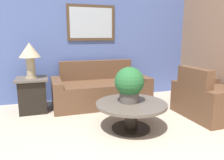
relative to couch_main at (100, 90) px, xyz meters
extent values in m
cube|color=#5166A8|center=(-0.20, 0.56, 1.00)|extent=(6.96, 0.06, 2.60)
cube|color=#4C3823|center=(-0.06, 0.52, 1.39)|extent=(1.05, 0.03, 0.76)
cube|color=#B2BCC6|center=(-0.06, 0.50, 1.39)|extent=(0.93, 0.01, 0.64)
cube|color=brown|center=(0.00, -0.04, -0.06)|extent=(1.59, 0.91, 0.48)
cube|color=brown|center=(0.00, 0.34, 0.39)|extent=(1.59, 0.16, 0.41)
cube|color=brown|center=(-0.88, -0.04, -0.01)|extent=(0.18, 0.91, 0.58)
cube|color=brown|center=(0.88, -0.04, -0.01)|extent=(0.18, 0.91, 0.58)
cube|color=brown|center=(1.72, -1.26, -0.06)|extent=(1.02, 0.75, 0.48)
cube|color=brown|center=(1.31, -1.28, 0.39)|extent=(0.18, 0.72, 0.41)
cube|color=brown|center=(1.71, -0.82, -0.01)|extent=(1.00, 0.21, 0.58)
cylinder|color=black|center=(0.12, -1.37, -0.28)|extent=(0.59, 0.59, 0.03)
cylinder|color=black|center=(0.12, -1.37, -0.09)|extent=(0.19, 0.19, 0.35)
cylinder|color=brown|center=(0.12, -1.37, 0.11)|extent=(1.07, 1.07, 0.04)
cube|color=black|center=(-1.33, -0.06, 0.01)|extent=(0.48, 0.48, 0.61)
cube|color=brown|center=(-1.33, -0.06, 0.33)|extent=(0.57, 0.57, 0.03)
cylinder|color=tan|center=(-1.33, -0.06, 0.36)|extent=(0.22, 0.22, 0.02)
cylinder|color=tan|center=(-1.33, -0.06, 0.55)|extent=(0.16, 0.16, 0.36)
cone|color=tan|center=(-1.33, -0.06, 0.87)|extent=(0.38, 0.38, 0.26)
cylinder|color=#4C4742|center=(0.11, -1.31, 0.20)|extent=(0.29, 0.29, 0.15)
sphere|color=#235B2D|center=(0.11, -1.31, 0.44)|extent=(0.45, 0.45, 0.45)
camera|label=1|loc=(-1.11, -4.28, 1.11)|focal=35.00mm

